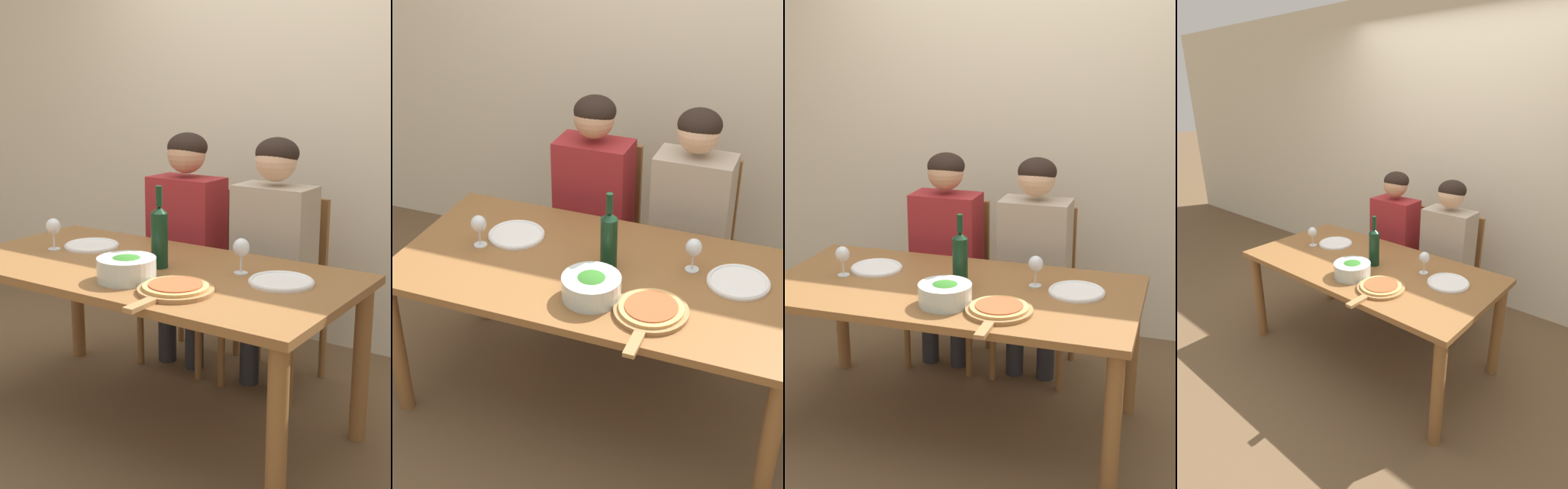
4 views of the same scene
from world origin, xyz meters
The scene contains 14 objects.
ground_plane centered at (0.00, 0.00, 0.00)m, with size 40.00×40.00×0.00m, color brown.
back_wall centered at (0.00, 1.36, 1.35)m, with size 10.00×0.06×2.70m.
dining_table centered at (0.00, 0.00, 0.64)m, with size 1.76×0.89×0.73m.
chair_left centered at (-0.27, 0.76, 0.51)m, with size 0.42×0.42×0.94m.
chair_right centered at (0.25, 0.76, 0.51)m, with size 0.42×0.42×0.94m.
person_woman centered at (-0.27, 0.65, 0.76)m, with size 0.47×0.51×1.25m.
person_man centered at (0.25, 0.65, 0.76)m, with size 0.47×0.51×1.25m.
wine_bottle centered at (0.03, 0.02, 0.87)m, with size 0.07×0.07×0.35m.
broccoli_bowl centered at (0.04, -0.21, 0.78)m, with size 0.24×0.24×0.10m.
dinner_plate_left centered at (-0.45, 0.12, 0.74)m, with size 0.26×0.26×0.02m.
dinner_plate_right centered at (0.58, 0.10, 0.74)m, with size 0.26×0.26×0.02m.
pizza_on_board centered at (0.30, -0.24, 0.75)m, with size 0.29×0.43×0.04m.
wine_glass_left centered at (-0.57, -0.01, 0.83)m, with size 0.07×0.07×0.15m.
wine_glass_right centered at (0.37, 0.13, 0.83)m, with size 0.07×0.07×0.15m.
Camera 1 is at (1.74, -2.22, 1.52)m, focal length 50.00 mm.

